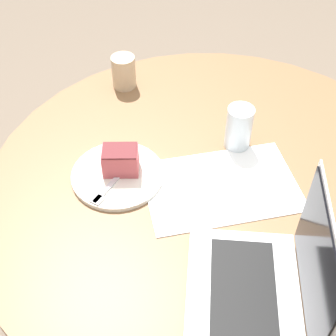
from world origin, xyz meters
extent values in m
plane|color=#6B5B4C|center=(0.00, 0.00, 0.00)|extent=(12.00, 12.00, 0.00)
cylinder|color=brown|center=(0.00, 0.00, 0.01)|extent=(0.43, 0.43, 0.02)
cylinder|color=brown|center=(0.00, 0.00, 0.36)|extent=(0.11, 0.11, 0.68)
cylinder|color=brown|center=(0.00, 0.00, 0.72)|extent=(1.17, 1.17, 0.03)
cube|color=white|center=(0.00, 0.02, 0.73)|extent=(0.39, 0.27, 0.00)
cylinder|color=silver|center=(0.24, -0.09, 0.74)|extent=(0.23, 0.23, 0.01)
cube|color=#B74C51|center=(0.22, -0.10, 0.78)|extent=(0.10, 0.08, 0.07)
cube|color=maroon|center=(0.22, -0.10, 0.81)|extent=(0.10, 0.08, 0.00)
cube|color=silver|center=(0.25, -0.07, 0.75)|extent=(0.13, 0.12, 0.00)
cube|color=silver|center=(0.30, -0.02, 0.75)|extent=(0.04, 0.04, 0.00)
cylinder|color=#C6AD89|center=(0.13, -0.46, 0.78)|extent=(0.07, 0.07, 0.10)
cylinder|color=silver|center=(-0.09, -0.11, 0.79)|extent=(0.07, 0.07, 0.12)
cube|color=silver|center=(0.07, 0.31, 0.74)|extent=(0.32, 0.36, 0.02)
cube|color=black|center=(0.07, 0.31, 0.75)|extent=(0.21, 0.27, 0.00)
cube|color=silver|center=(-0.04, 0.35, 0.87)|extent=(0.11, 0.28, 0.23)
cube|color=black|center=(-0.04, 0.35, 0.87)|extent=(0.11, 0.26, 0.22)
camera|label=1|loc=(0.35, 0.71, 1.59)|focal=50.00mm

